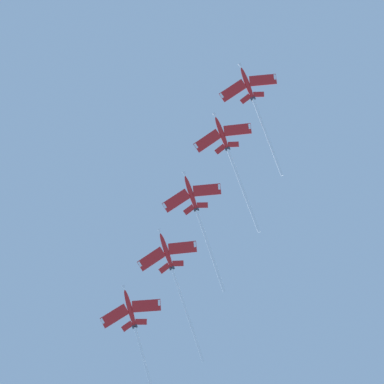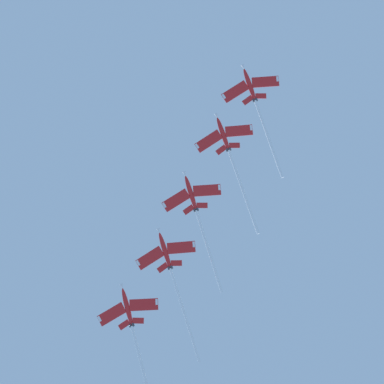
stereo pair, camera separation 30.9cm
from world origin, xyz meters
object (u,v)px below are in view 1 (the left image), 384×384
(jet_second, at_px, (230,154))
(jet_third, at_px, (197,213))
(jet_lead, at_px, (254,101))
(jet_fourth, at_px, (173,271))
(jet_fifth, at_px, (136,332))

(jet_second, distance_m, jet_third, 22.02)
(jet_lead, distance_m, jet_fourth, 61.78)
(jet_fifth, bearing_deg, jet_fourth, 145.63)
(jet_fourth, bearing_deg, jet_lead, 139.72)
(jet_lead, xyz_separation_m, jet_fifth, (63.88, -51.26, -16.53))
(jet_third, xyz_separation_m, jet_fourth, (14.46, -13.50, -4.12))
(jet_fourth, bearing_deg, jet_fifth, -34.37)
(jet_lead, distance_m, jet_second, 19.60)
(jet_third, relative_size, jet_fourth, 0.94)
(jet_third, height_order, jet_fifth, jet_third)
(jet_second, xyz_separation_m, jet_third, (17.25, -13.08, -4.04))
(jet_second, height_order, jet_fifth, jet_second)
(jet_fourth, bearing_deg, jet_third, 136.97)
(jet_third, xyz_separation_m, jet_fifth, (32.08, -25.55, -8.90))
(jet_fourth, xyz_separation_m, jet_fifth, (17.61, -12.05, -4.77))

